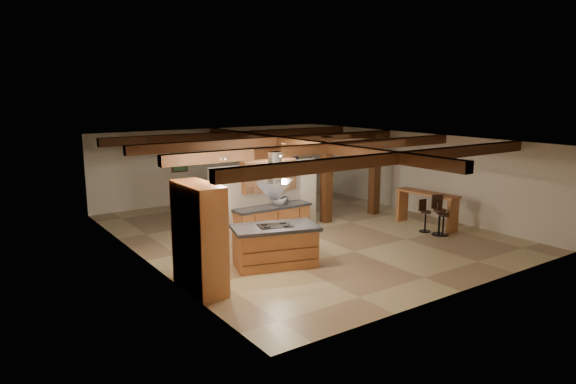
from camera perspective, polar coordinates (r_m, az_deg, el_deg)
name	(u,v)px	position (r m, az deg, el deg)	size (l,w,h in m)	color
ground	(301,232)	(16.21, 1.47, -4.42)	(12.00, 12.00, 0.00)	tan
room_walls	(301,176)	(15.83, 1.50, 1.80)	(12.00, 12.00, 12.00)	beige
ceiling_beams	(302,144)	(15.70, 1.52, 5.33)	(10.00, 12.00, 0.28)	#3A1B0E
timber_posts	(352,168)	(17.77, 7.08, 2.69)	(2.50, 0.30, 2.90)	#3A1B0E
partition_wall	(266,198)	(15.81, -2.51, -0.72)	(3.80, 0.18, 2.20)	beige
pantry_cabinet	(199,237)	(11.44, -9.84, -4.98)	(0.67, 1.60, 2.40)	#B06C38
back_counter	(273,221)	(15.63, -1.73, -3.21)	(2.50, 0.66, 0.94)	#B06C38
upper_display_cabinet	(269,175)	(15.52, -2.16, 1.87)	(1.80, 0.36, 0.95)	#B06C38
range_hood	(275,197)	(12.66, -1.46, -0.54)	(1.10, 1.10, 1.40)	silver
back_windows	(273,158)	(22.28, -1.68, 3.77)	(2.70, 0.07, 1.70)	#3A1B0E
framed_art	(180,161)	(20.26, -11.96, 3.38)	(0.65, 0.05, 0.85)	#3A1B0E
recessed_cans	(265,152)	(12.69, -2.59, 4.45)	(3.16, 2.46, 0.03)	silver
kitchen_island	(275,245)	(12.97, -1.43, -5.96)	(2.36, 1.70, 1.06)	#B06C38
dining_table	(268,206)	(18.32, -2.19, -1.54)	(1.88, 1.05, 0.66)	#3E180F
sofa	(280,186)	(22.15, -0.88, 0.66)	(2.23, 0.87, 0.65)	black
microwave	(281,201)	(15.67, -0.78, -1.00)	(0.40, 0.27, 0.22)	silver
bar_counter	(427,203)	(17.24, 15.16, -1.23)	(0.72, 2.21, 1.14)	#B06C38
side_table	(304,188)	(22.15, 1.75, 0.49)	(0.42, 0.42, 0.52)	#3A1B0E
table_lamp	(304,176)	(22.06, 1.76, 1.77)	(0.29, 0.29, 0.34)	black
bar_stool_a	(442,219)	(16.39, 16.78, -2.85)	(0.36, 0.38, 1.02)	black
bar_stool_b	(439,215)	(16.39, 16.42, -2.45)	(0.45, 0.47, 1.23)	black
bar_stool_c	(425,216)	(16.65, 14.95, -2.55)	(0.36, 0.36, 1.02)	black
dining_chairs	(268,197)	(18.25, -2.20, -0.52)	(2.49, 2.49, 1.31)	#3A1B0E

